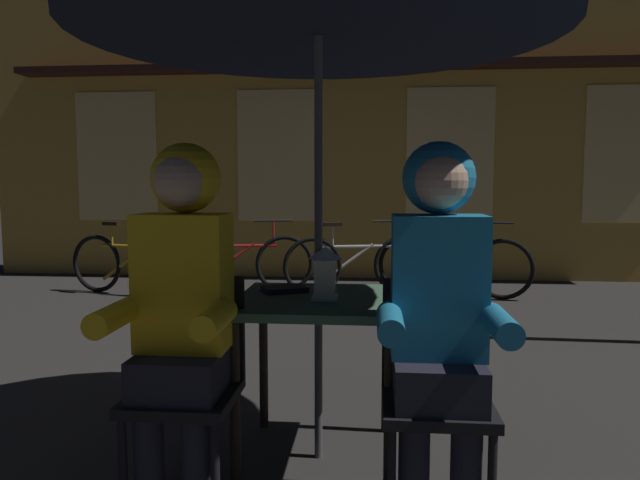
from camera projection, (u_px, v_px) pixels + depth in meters
ground_plane at (319, 457)px, 2.68m from camera, size 60.00×60.00×0.00m
cafe_table at (318, 320)px, 2.61m from camera, size 0.72×0.72×0.74m
lantern at (325, 272)px, 2.55m from camera, size 0.11×0.11×0.23m
chair_left at (188, 376)px, 2.31m from camera, size 0.40×0.40×0.87m
chair_right at (435, 383)px, 2.22m from camera, size 0.40×0.40×0.87m
person_left_hooded at (182, 289)px, 2.22m from camera, size 0.45×0.56×1.40m
person_right_hooded at (439, 293)px, 2.13m from camera, size 0.45×0.56×1.40m
shopfront_building at (365, 42)px, 7.72m from camera, size 10.00×0.93×6.20m
bicycle_nearest at (134, 264)px, 6.53m from camera, size 1.64×0.45×0.84m
bicycle_second at (239, 263)px, 6.59m from camera, size 1.65×0.43×0.84m
bicycle_third at (358, 264)px, 6.53m from camera, size 1.65×0.44×0.84m
bicycle_fourth at (454, 266)px, 6.41m from camera, size 1.65×0.40×0.84m
book at (285, 289)px, 2.74m from camera, size 0.24×0.21×0.02m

